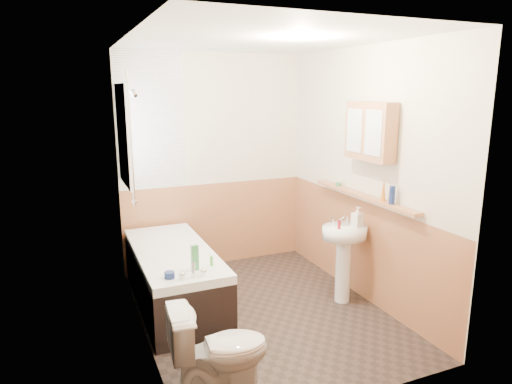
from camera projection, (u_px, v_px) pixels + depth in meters
floor at (262, 312)px, 4.37m from camera, size 2.80×2.80×0.00m
ceiling at (263, 39)px, 3.83m from camera, size 2.80×2.80×0.00m
wall_back at (214, 162)px, 5.37m from camera, size 2.20×0.02×2.50m
wall_front at (354, 227)px, 2.84m from camera, size 2.20×0.02×2.50m
wall_left at (137, 195)px, 3.68m from camera, size 0.02×2.80×2.50m
wall_right at (365, 176)px, 4.53m from camera, size 0.02×2.80×2.50m
wainscot_right at (359, 248)px, 4.68m from camera, size 0.01×2.80×1.00m
wainscot_front at (347, 334)px, 3.02m from camera, size 2.20×0.01×1.00m
wainscot_back at (216, 224)px, 5.51m from camera, size 2.20×0.01×1.00m
tile_cladding_left at (140, 195)px, 3.69m from camera, size 0.01×2.80×2.50m
tile_return_back at (150, 121)px, 4.96m from camera, size 0.75×0.01×1.50m
window at (124, 135)px, 4.46m from camera, size 0.03×0.79×0.99m
bathtub at (174, 276)px, 4.47m from camera, size 0.70×1.67×0.71m
shower_riser at (132, 129)px, 4.14m from camera, size 0.11×0.08×1.26m
toilet at (220, 351)px, 3.11m from camera, size 0.72×0.44×0.67m
sink at (344, 248)px, 4.49m from camera, size 0.46×0.37×0.89m
pine_shelf at (362, 196)px, 4.47m from camera, size 0.10×1.56×0.03m
medicine_cabinet at (370, 131)px, 4.23m from camera, size 0.15×0.60×0.54m
foam_can at (392, 195)px, 4.06m from camera, size 0.06×0.06×0.17m
green_bottle at (384, 189)px, 4.16m from camera, size 0.05×0.05×0.23m
black_jar at (338, 184)px, 4.85m from camera, size 0.06×0.06×0.04m
soap_bottle at (357, 222)px, 4.43m from camera, size 0.13×0.21×0.09m
clear_bottle at (339, 225)px, 4.34m from camera, size 0.04×0.04×0.09m
blue_gel at (195, 258)px, 3.89m from camera, size 0.06×0.04×0.22m
cream_jar at (170, 275)px, 3.74m from camera, size 0.09×0.09×0.05m
orange_bottle at (212, 261)px, 4.00m from camera, size 0.04×0.04×0.09m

